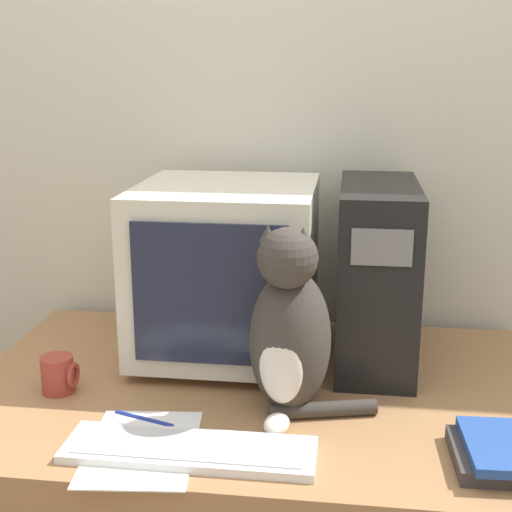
# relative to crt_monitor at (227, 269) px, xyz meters

# --- Properties ---
(wall_back) EXTENTS (7.00, 0.05, 2.50)m
(wall_back) POSITION_rel_crt_monitor_xyz_m (0.10, 0.33, 0.32)
(wall_back) COLOR beige
(wall_back) RESTS_ON ground_plane
(crt_monitor) EXTENTS (0.44, 0.46, 0.44)m
(crt_monitor) POSITION_rel_crt_monitor_xyz_m (0.00, 0.00, 0.00)
(crt_monitor) COLOR beige
(crt_monitor) RESTS_ON desk
(computer_tower) EXTENTS (0.19, 0.44, 0.45)m
(computer_tower) POSITION_rel_crt_monitor_xyz_m (0.37, 0.02, -0.00)
(computer_tower) COLOR black
(computer_tower) RESTS_ON desk
(keyboard) EXTENTS (0.49, 0.14, 0.02)m
(keyboard) POSITION_rel_crt_monitor_xyz_m (0.01, -0.50, -0.22)
(keyboard) COLOR silver
(keyboard) RESTS_ON desk
(cat) EXTENTS (0.29, 0.26, 0.42)m
(cat) POSITION_rel_crt_monitor_xyz_m (0.19, -0.30, -0.05)
(cat) COLOR #38332D
(cat) RESTS_ON desk
(book_stack) EXTENTS (0.16, 0.20, 0.05)m
(book_stack) POSITION_rel_crt_monitor_xyz_m (0.59, -0.46, -0.20)
(book_stack) COLOR #383333
(book_stack) RESTS_ON desk
(pen) EXTENTS (0.14, 0.05, 0.01)m
(pen) POSITION_rel_crt_monitor_xyz_m (-0.11, -0.38, -0.22)
(pen) COLOR navy
(pen) RESTS_ON desk
(paper_sheet) EXTENTS (0.24, 0.32, 0.00)m
(paper_sheet) POSITION_rel_crt_monitor_xyz_m (-0.09, -0.49, -0.23)
(paper_sheet) COLOR white
(paper_sheet) RESTS_ON desk
(mug) EXTENTS (0.08, 0.07, 0.09)m
(mug) POSITION_rel_crt_monitor_xyz_m (-0.34, -0.27, -0.19)
(mug) COLOR #9E382D
(mug) RESTS_ON desk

